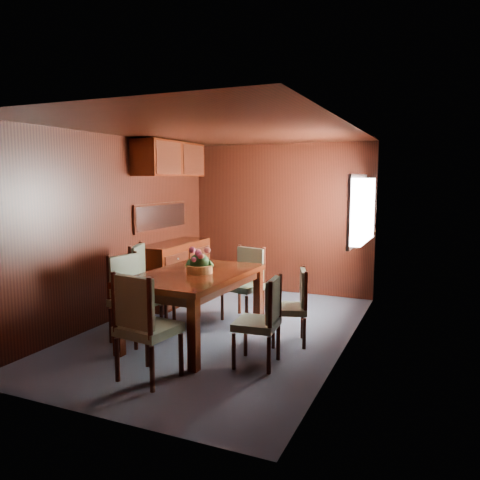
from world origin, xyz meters
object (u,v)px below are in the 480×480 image
at_px(sideboard, 175,272).
at_px(flower_centerpiece, 200,260).
at_px(dining_table, 194,282).
at_px(chair_right_near, 263,317).
at_px(chair_head, 143,321).
at_px(chair_left_near, 131,293).

distance_m(sideboard, flower_centerpiece, 1.87).
distance_m(sideboard, dining_table, 1.78).
distance_m(chair_right_near, chair_head, 1.17).
xyz_separation_m(dining_table, chair_right_near, (0.99, -0.40, -0.18)).
bearing_deg(dining_table, chair_left_near, -154.15).
height_order(chair_left_near, chair_head, chair_head).
bearing_deg(chair_right_near, sideboard, 44.88).
bearing_deg(dining_table, chair_right_near, -19.55).
bearing_deg(flower_centerpiece, chair_left_near, -158.06).
distance_m(dining_table, chair_left_near, 0.74).
xyz_separation_m(chair_right_near, flower_centerpiece, (-0.92, 0.40, 0.44)).
distance_m(chair_left_near, chair_head, 1.19).
distance_m(dining_table, chair_head, 1.19).
bearing_deg(flower_centerpiece, chair_head, -87.31).
height_order(sideboard, flower_centerpiece, flower_centerpiece).
bearing_deg(dining_table, chair_head, -81.85).
relative_size(chair_left_near, chair_head, 0.98).
distance_m(chair_left_near, chair_right_near, 1.66).
relative_size(sideboard, chair_head, 1.37).
height_order(chair_head, flower_centerpiece, flower_centerpiece).
xyz_separation_m(chair_left_near, flower_centerpiece, (0.73, 0.30, 0.39)).
bearing_deg(chair_head, dining_table, 103.72).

